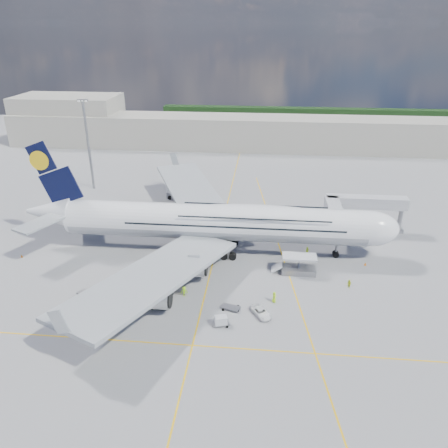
# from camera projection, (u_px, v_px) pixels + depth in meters

# --- Properties ---
(ground) EXTENTS (300.00, 300.00, 0.00)m
(ground) POSITION_uv_depth(u_px,v_px,m) (210.00, 276.00, 83.61)
(ground) COLOR gray
(ground) RESTS_ON ground
(taxi_line_main) EXTENTS (0.25, 220.00, 0.01)m
(taxi_line_main) POSITION_uv_depth(u_px,v_px,m) (210.00, 276.00, 83.60)
(taxi_line_main) COLOR yellow
(taxi_line_main) RESTS_ON ground
(taxi_line_cross) EXTENTS (120.00, 0.25, 0.01)m
(taxi_line_cross) POSITION_uv_depth(u_px,v_px,m) (192.00, 345.00, 65.53)
(taxi_line_cross) COLOR yellow
(taxi_line_cross) RESTS_ON ground
(taxi_line_diag) EXTENTS (14.16, 99.06, 0.01)m
(taxi_line_diag) POSITION_uv_depth(u_px,v_px,m) (282.00, 254.00, 91.39)
(taxi_line_diag) COLOR yellow
(taxi_line_diag) RESTS_ON ground
(airliner) EXTENTS (77.26, 79.15, 23.71)m
(airliner) POSITION_uv_depth(u_px,v_px,m) (217.00, 222.00, 89.75)
(airliner) COLOR white
(airliner) RESTS_ON ground
(jet_bridge) EXTENTS (18.80, 12.10, 8.50)m
(jet_bridge) POSITION_uv_depth(u_px,v_px,m) (354.00, 207.00, 96.99)
(jet_bridge) COLOR #B7B7BC
(jet_bridge) RESTS_ON ground
(cargo_loader) EXTENTS (8.53, 3.20, 3.67)m
(cargo_loader) POSITION_uv_depth(u_px,v_px,m) (298.00, 267.00, 84.19)
(cargo_loader) COLOR silver
(cargo_loader) RESTS_ON ground
(light_mast) EXTENTS (3.00, 0.70, 25.50)m
(light_mast) POSITION_uv_depth(u_px,v_px,m) (88.00, 144.00, 122.34)
(light_mast) COLOR gray
(light_mast) RESTS_ON ground
(terminal) EXTENTS (180.00, 16.00, 12.00)m
(terminal) POSITION_uv_depth(u_px,v_px,m) (241.00, 133.00, 166.96)
(terminal) COLOR #B2AD9E
(terminal) RESTS_ON ground
(hangar) EXTENTS (40.00, 22.00, 18.00)m
(hangar) POSITION_uv_depth(u_px,v_px,m) (70.00, 118.00, 176.51)
(hangar) COLOR #B2AD9E
(hangar) RESTS_ON ground
(tree_line) EXTENTS (160.00, 6.00, 8.00)m
(tree_line) POSITION_uv_depth(u_px,v_px,m) (332.00, 117.00, 204.88)
(tree_line) COLOR #193814
(tree_line) RESTS_ON ground
(dolly_row_a) EXTENTS (3.35, 2.40, 0.44)m
(dolly_row_a) POSITION_uv_depth(u_px,v_px,m) (86.00, 293.00, 77.71)
(dolly_row_a) COLOR gray
(dolly_row_a) RESTS_ON ground
(dolly_row_b) EXTENTS (3.04, 2.11, 1.75)m
(dolly_row_b) POSITION_uv_depth(u_px,v_px,m) (159.00, 303.00, 73.74)
(dolly_row_b) COLOR gray
(dolly_row_b) RESTS_ON ground
(dolly_row_c) EXTENTS (2.85, 1.71, 0.40)m
(dolly_row_c) POSITION_uv_depth(u_px,v_px,m) (179.00, 292.00, 78.11)
(dolly_row_c) COLOR gray
(dolly_row_c) RESTS_ON ground
(dolly_back) EXTENTS (3.04, 1.97, 0.41)m
(dolly_back) POSITION_uv_depth(u_px,v_px,m) (120.00, 283.00, 80.81)
(dolly_back) COLOR gray
(dolly_back) RESTS_ON ground
(dolly_nose_far) EXTENTS (2.95, 2.08, 1.69)m
(dolly_nose_far) POSITION_uv_depth(u_px,v_px,m) (221.00, 321.00, 69.49)
(dolly_nose_far) COLOR gray
(dolly_nose_far) RESTS_ON ground
(dolly_nose_near) EXTENTS (3.45, 2.56, 0.45)m
(dolly_nose_near) POSITION_uv_depth(u_px,v_px,m) (231.00, 307.00, 73.71)
(dolly_nose_near) COLOR gray
(dolly_nose_near) RESTS_ON ground
(baggage_tug) EXTENTS (2.79, 1.43, 1.70)m
(baggage_tug) POSITION_uv_depth(u_px,v_px,m) (126.00, 297.00, 75.73)
(baggage_tug) COLOR white
(baggage_tug) RESTS_ON ground
(catering_truck_inner) EXTENTS (7.93, 5.61, 4.36)m
(catering_truck_inner) POSITION_uv_depth(u_px,v_px,m) (209.00, 221.00, 101.72)
(catering_truck_inner) COLOR gray
(catering_truck_inner) RESTS_ON ground
(catering_truck_outer) EXTENTS (8.00, 5.24, 4.42)m
(catering_truck_outer) POSITION_uv_depth(u_px,v_px,m) (180.00, 193.00, 118.80)
(catering_truck_outer) COLOR gray
(catering_truck_outer) RESTS_ON ground
(service_van) EXTENTS (4.06, 4.87, 1.24)m
(service_van) POSITION_uv_depth(u_px,v_px,m) (261.00, 312.00, 72.02)
(service_van) COLOR white
(service_van) RESTS_ON ground
(crew_nose) EXTENTS (0.81, 0.60, 2.01)m
(crew_nose) POSITION_uv_depth(u_px,v_px,m) (307.00, 251.00, 90.46)
(crew_nose) COLOR #B1DF17
(crew_nose) RESTS_ON ground
(crew_loader) EXTENTS (1.00, 1.06, 1.73)m
(crew_loader) POSITION_uv_depth(u_px,v_px,m) (349.00, 284.00, 79.32)
(crew_loader) COLOR #D0E017
(crew_loader) RESTS_ON ground
(crew_wing) EXTENTS (0.72, 1.10, 1.74)m
(crew_wing) POSITION_uv_depth(u_px,v_px,m) (186.00, 263.00, 86.17)
(crew_wing) COLOR #C5DD17
(crew_wing) RESTS_ON ground
(crew_van) EXTENTS (1.00, 1.16, 2.01)m
(crew_van) POSITION_uv_depth(u_px,v_px,m) (274.00, 297.00, 75.30)
(crew_van) COLOR #C0FF1A
(crew_van) RESTS_ON ground
(crew_tug) EXTENTS (1.34, 0.90, 1.93)m
(crew_tug) POSITION_uv_depth(u_px,v_px,m) (184.00, 291.00, 76.97)
(crew_tug) COLOR #9BE718
(crew_tug) RESTS_ON ground
(cone_nose) EXTENTS (0.48, 0.48, 0.61)m
(cone_nose) POSITION_uv_depth(u_px,v_px,m) (365.00, 264.00, 87.14)
(cone_nose) COLOR orange
(cone_nose) RESTS_ON ground
(cone_wing_left_inner) EXTENTS (0.41, 0.41, 0.52)m
(cone_wing_left_inner) POSITION_uv_depth(u_px,v_px,m) (180.00, 236.00, 98.79)
(cone_wing_left_inner) COLOR orange
(cone_wing_left_inner) RESTS_ON ground
(cone_wing_left_outer) EXTENTS (0.48, 0.48, 0.62)m
(cone_wing_left_outer) POSITION_uv_depth(u_px,v_px,m) (203.00, 198.00, 120.11)
(cone_wing_left_outer) COLOR orange
(cone_wing_left_outer) RESTS_ON ground
(cone_wing_right_inner) EXTENTS (0.49, 0.49, 0.63)m
(cone_wing_right_inner) POSITION_uv_depth(u_px,v_px,m) (195.00, 268.00, 85.77)
(cone_wing_right_inner) COLOR orange
(cone_wing_right_inner) RESTS_ON ground
(cone_wing_right_outer) EXTENTS (0.39, 0.39, 0.50)m
(cone_wing_right_outer) POSITION_uv_depth(u_px,v_px,m) (164.00, 302.00, 75.34)
(cone_wing_right_outer) COLOR orange
(cone_wing_right_outer) RESTS_ON ground
(cone_tail) EXTENTS (0.48, 0.48, 0.62)m
(cone_tail) POSITION_uv_depth(u_px,v_px,m) (22.00, 256.00, 90.11)
(cone_tail) COLOR orange
(cone_tail) RESTS_ON ground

